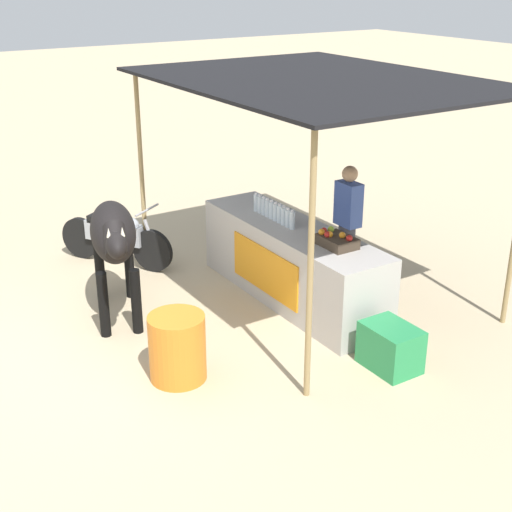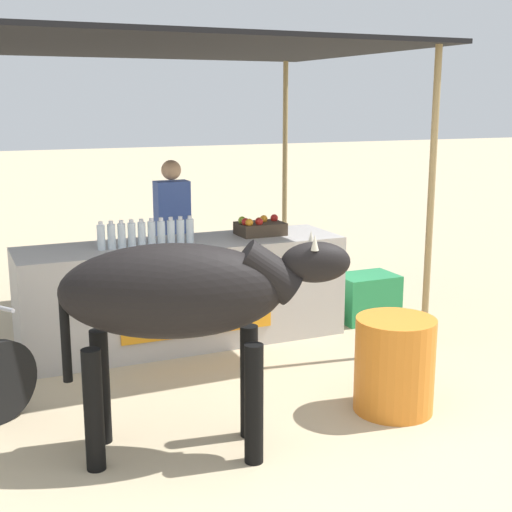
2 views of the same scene
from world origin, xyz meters
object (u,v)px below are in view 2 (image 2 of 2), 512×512
Objects in this scene: vendor_behind_counter at (173,239)px; cow at (183,298)px; fruit_crate at (260,227)px; cooler_box at (366,297)px; stall_counter at (184,293)px; water_barrel at (394,365)px.

vendor_behind_counter reaches higher than cow.
fruit_crate is 1.40m from cooler_box.
fruit_crate is 2.56m from cow.
stall_counter is 0.97m from fruit_crate.
water_barrel is 1.73m from cow.
stall_counter is at bearing -100.22° from vendor_behind_counter.
fruit_crate reaches higher than cooler_box.
fruit_crate is at bearing 55.19° from cow.
fruit_crate is at bearing 172.77° from cooler_box.
stall_counter is 5.00× the size of cooler_box.
stall_counter is at bearing 114.27° from water_barrel.
cooler_box is 2.21m from water_barrel.
vendor_behind_counter is 2.96m from water_barrel.
cow reaches higher than water_barrel.
vendor_behind_counter is 2.35× the size of water_barrel.
stall_counter is 0.85m from vendor_behind_counter.
cooler_box is 3.35m from cow.
cow is at bearing -124.81° from fruit_crate.
vendor_behind_counter is 2.08m from cooler_box.
cow reaches higher than stall_counter.
fruit_crate is at bearing -46.97° from vendor_behind_counter.
stall_counter is 4.28× the size of water_barrel.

